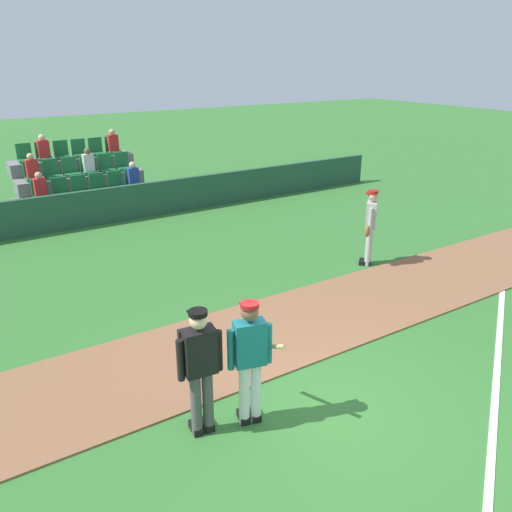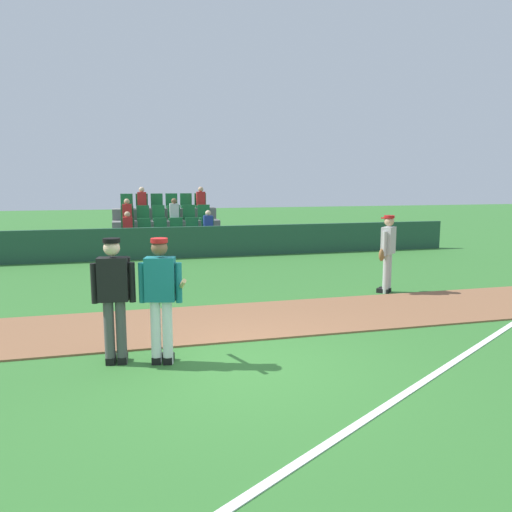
# 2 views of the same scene
# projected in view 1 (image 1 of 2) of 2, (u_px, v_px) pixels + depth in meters

# --- Properties ---
(ground_plane) EXTENTS (80.00, 80.00, 0.00)m
(ground_plane) POSITION_uv_depth(u_px,v_px,m) (330.00, 414.00, 7.05)
(ground_plane) COLOR #33702D
(infield_dirt_path) EXTENTS (28.00, 2.37, 0.03)m
(infield_dirt_path) POSITION_uv_depth(u_px,v_px,m) (244.00, 341.00, 8.82)
(infield_dirt_path) COLOR brown
(infield_dirt_path) RESTS_ON ground
(foul_line_chalk) EXTENTS (10.22, 6.45, 0.01)m
(foul_line_chalk) POSITION_uv_depth(u_px,v_px,m) (497.00, 365.00, 8.16)
(foul_line_chalk) COLOR white
(foul_line_chalk) RESTS_ON ground
(dugout_fence) EXTENTS (20.00, 0.16, 1.03)m
(dugout_fence) POSITION_uv_depth(u_px,v_px,m) (101.00, 207.00, 14.81)
(dugout_fence) COLOR #234C38
(dugout_fence) RESTS_ON ground
(stadium_bleachers) EXTENTS (3.90, 2.95, 2.30)m
(stadium_bleachers) POSITION_uv_depth(u_px,v_px,m) (82.00, 189.00, 16.24)
(stadium_bleachers) COLOR slate
(stadium_bleachers) RESTS_ON ground
(batter_teal_jersey) EXTENTS (0.60, 0.80, 1.76)m
(batter_teal_jersey) POSITION_uv_depth(u_px,v_px,m) (250.00, 359.00, 6.56)
(batter_teal_jersey) COLOR white
(batter_teal_jersey) RESTS_ON ground
(umpire_home_plate) EXTENTS (0.59, 0.33, 1.76)m
(umpire_home_plate) POSITION_uv_depth(u_px,v_px,m) (200.00, 365.00, 6.37)
(umpire_home_plate) COLOR #4C4C4C
(umpire_home_plate) RESTS_ON ground
(runner_grey_jersey) EXTENTS (0.58, 0.49, 1.76)m
(runner_grey_jersey) POSITION_uv_depth(u_px,v_px,m) (370.00, 225.00, 11.74)
(runner_grey_jersey) COLOR #B2B2B2
(runner_grey_jersey) RESTS_ON ground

